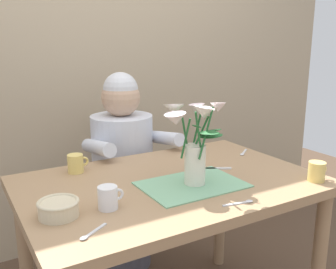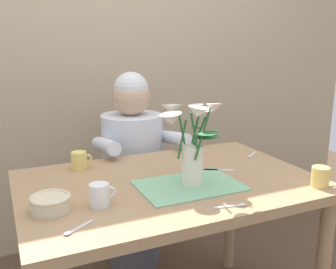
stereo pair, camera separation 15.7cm
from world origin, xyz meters
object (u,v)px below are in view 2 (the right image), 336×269
Objects in this scene: dinner_knife at (212,170)px; tea_cup at (100,195)px; ceramic_bowl at (50,203)px; coffee_cup at (80,161)px; ceramic_mug at (321,177)px; flower_vase at (191,137)px; seated_person at (133,173)px.

dinner_knife is 0.57m from tea_cup.
ceramic_bowl reaches higher than dinner_knife.
ceramic_bowl is at bearing -141.81° from dinner_knife.
ceramic_bowl is 0.43m from coffee_cup.
coffee_cup and ceramic_mug have the same top height.
ceramic_mug is at bearing -21.75° from dinner_knife.
ceramic_mug is (0.99, -0.21, 0.01)m from ceramic_bowl.
tea_cup and ceramic_mug have the same top height.
ceramic_bowl is at bearing 171.04° from tea_cup.
dinner_knife is at bearing -26.34° from coffee_cup.
dinner_knife is at bearing 15.95° from tea_cup.
tea_cup is (0.16, -0.03, 0.01)m from ceramic_bowl.
ceramic_mug is (0.83, -0.18, 0.00)m from tea_cup.
flower_vase is 0.29m from dinner_knife.
seated_person is 12.20× the size of tea_cup.
seated_person is at bearing 89.37° from flower_vase.
coffee_cup is at bearing 87.65° from tea_cup.
ceramic_bowl is (-0.53, -0.01, -0.17)m from flower_vase.
dinner_knife is 2.04× the size of ceramic_mug.
seated_person is 12.20× the size of coffee_cup.
seated_person reaches higher than coffee_cup.
flower_vase is 1.79× the size of dinner_knife.
flower_vase is 3.66× the size of coffee_cup.
dinner_knife is 0.59m from coffee_cup.
coffee_cup reaches higher than ceramic_bowl.
flower_vase is 0.54m from coffee_cup.
ceramic_bowl is (-0.54, -0.72, 0.21)m from seated_person.
coffee_cup is (-0.53, 0.26, 0.04)m from dinner_knife.
tea_cup is at bearing -174.45° from flower_vase.
flower_vase is at bearing -117.65° from dinner_knife.
coffee_cup is at bearing -134.27° from seated_person.
ceramic_mug is (0.82, -0.60, 0.00)m from coffee_cup.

